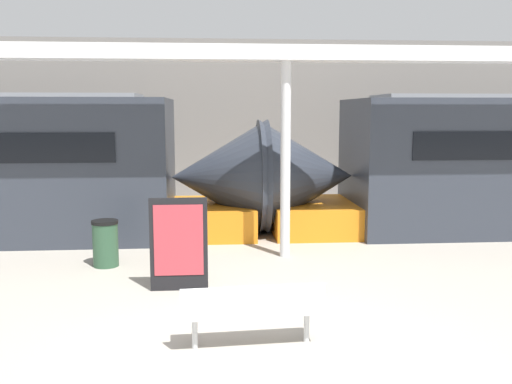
{
  "coord_description": "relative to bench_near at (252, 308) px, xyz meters",
  "views": [
    {
      "loc": [
        -0.51,
        -6.12,
        2.82
      ],
      "look_at": [
        0.27,
        3.84,
        1.4
      ],
      "focal_mm": 40.0,
      "sensor_mm": 36.0,
      "label": 1
    }
  ],
  "objects": [
    {
      "name": "poster_board",
      "position": [
        -0.99,
        2.3,
        0.26
      ],
      "size": [
        0.91,
        0.07,
        1.48
      ],
      "color": "black",
      "rests_on": "ground_plane"
    },
    {
      "name": "canopy_beam",
      "position": [
        0.95,
        4.29,
        3.4
      ],
      "size": [
        28.0,
        0.6,
        0.28
      ],
      "primitive_type": "cube",
      "color": "silver",
      "rests_on": "support_column_near"
    },
    {
      "name": "ground_plane",
      "position": [
        0.05,
        -0.4,
        -0.49
      ],
      "size": [
        60.0,
        60.0,
        0.0
      ],
      "primitive_type": "plane",
      "color": "#A8A093"
    },
    {
      "name": "support_column_near",
      "position": [
        0.95,
        4.29,
        1.38
      ],
      "size": [
        0.19,
        0.19,
        3.75
      ],
      "primitive_type": "cylinder",
      "color": "silver",
      "rests_on": "ground_plane"
    },
    {
      "name": "trash_bin",
      "position": [
        -2.42,
        3.83,
        -0.06
      ],
      "size": [
        0.48,
        0.48,
        0.85
      ],
      "color": "#2D5138",
      "rests_on": "ground_plane"
    },
    {
      "name": "bench_near",
      "position": [
        0.0,
        0.0,
        0.0
      ],
      "size": [
        1.74,
        0.56,
        0.8
      ],
      "rotation": [
        0.0,
        0.0,
        0.07
      ],
      "color": "silver",
      "rests_on": "ground_plane"
    },
    {
      "name": "station_wall",
      "position": [
        0.05,
        11.35,
        2.01
      ],
      "size": [
        56.0,
        0.2,
        5.0
      ],
      "primitive_type": "cube",
      "color": "gray",
      "rests_on": "ground_plane"
    }
  ]
}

